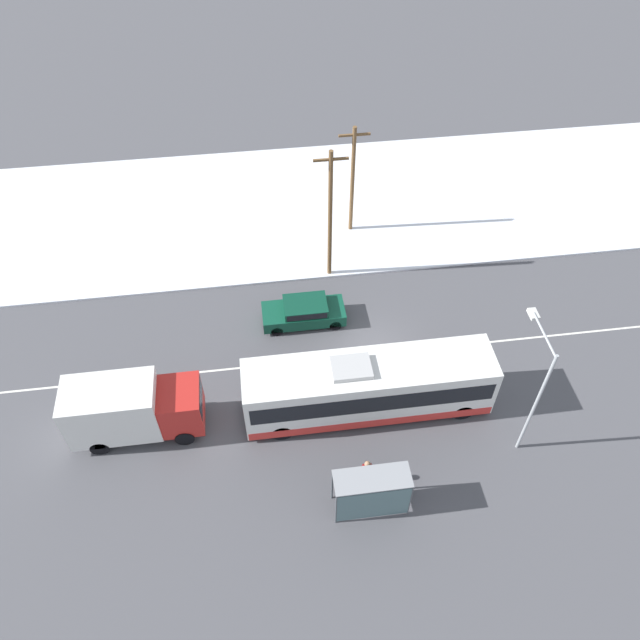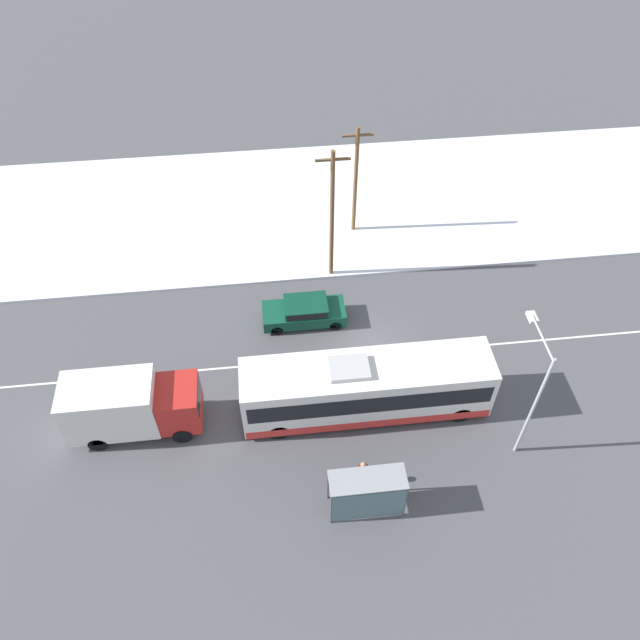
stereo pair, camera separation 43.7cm
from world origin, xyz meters
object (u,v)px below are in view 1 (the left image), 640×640
at_px(utility_pole_snowlot, 352,179).
at_px(pedestrian_at_stop, 367,470).
at_px(bus_shelter, 373,493).
at_px(city_bus, 368,387).
at_px(sedan_car, 304,311).
at_px(box_truck, 131,408).
at_px(streetlamp, 536,381).
at_px(utility_pole_roadside, 330,215).

bearing_deg(utility_pole_snowlot, pedestrian_at_stop, -97.16).
bearing_deg(bus_shelter, city_bus, 81.46).
height_order(bus_shelter, utility_pole_snowlot, utility_pole_snowlot).
bearing_deg(sedan_car, box_truck, 34.51).
height_order(bus_shelter, streetlamp, streetlamp).
bearing_deg(sedan_car, utility_pole_roadside, -118.10).
relative_size(utility_pole_roadside, utility_pole_snowlot, 1.15).
bearing_deg(city_bus, box_truck, 179.00).
xyz_separation_m(streetlamp, utility_pole_roadside, (-6.99, 12.07, 0.03)).
height_order(streetlamp, utility_pole_snowlot, utility_pole_snowlot).
relative_size(sedan_car, utility_pole_roadside, 0.53).
bearing_deg(sedan_car, city_bus, 111.03).
relative_size(box_truck, sedan_car, 1.35).
xyz_separation_m(utility_pole_roadside, utility_pole_snowlot, (1.89, 3.86, -0.55)).
height_order(pedestrian_at_stop, bus_shelter, bus_shelter).
height_order(sedan_car, pedestrian_at_stop, pedestrian_at_stop).
height_order(box_truck, bus_shelter, box_truck).
bearing_deg(box_truck, city_bus, -1.00).
height_order(box_truck, sedan_car, box_truck).
distance_m(sedan_car, utility_pole_roadside, 5.36).
distance_m(box_truck, utility_pole_snowlot, 18.23).
height_order(sedan_car, utility_pole_roadside, utility_pole_roadside).
xyz_separation_m(box_truck, sedan_car, (8.57, 5.89, -0.99)).
distance_m(pedestrian_at_stop, bus_shelter, 1.57).
distance_m(box_truck, pedestrian_at_stop, 10.97).
height_order(streetlamp, utility_pole_roadside, utility_pole_roadside).
xyz_separation_m(pedestrian_at_stop, utility_pole_roadside, (0.28, 13.47, 3.34)).
bearing_deg(city_bus, streetlamp, -20.75).
distance_m(sedan_car, bus_shelter, 11.50).
distance_m(bus_shelter, utility_pole_snowlot, 18.99).
bearing_deg(pedestrian_at_stop, streetlamp, 10.87).
distance_m(bus_shelter, utility_pole_roadside, 15.12).
distance_m(city_bus, utility_pole_roadside, 9.97).
bearing_deg(pedestrian_at_stop, utility_pole_roadside, 88.79).
xyz_separation_m(bus_shelter, utility_pole_roadside, (0.34, 14.88, 2.67)).
xyz_separation_m(sedan_car, utility_pole_roadside, (1.88, 3.52, 3.58)).
relative_size(city_bus, streetlamp, 1.73).
bearing_deg(city_bus, sedan_car, 111.03).
bearing_deg(box_truck, streetlamp, -8.69).
relative_size(box_truck, streetlamp, 0.90).
relative_size(pedestrian_at_stop, utility_pole_roadside, 0.20).
xyz_separation_m(sedan_car, pedestrian_at_stop, (1.59, -9.95, 0.24)).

